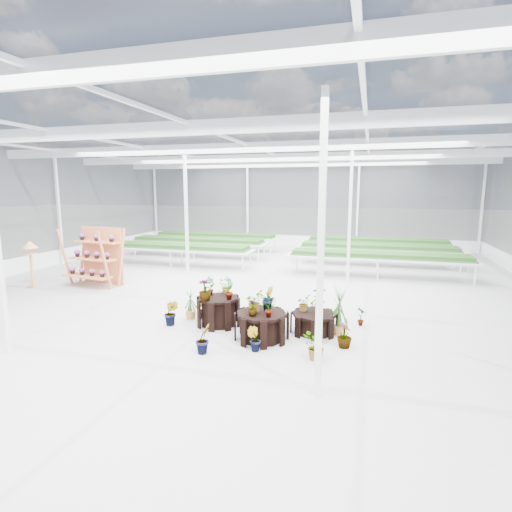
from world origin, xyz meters
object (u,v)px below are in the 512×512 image
(plinth_mid, at_px, (262,326))
(shelf_rack, at_px, (93,257))
(plinth_tall, at_px, (218,311))
(bird_table, at_px, (31,264))
(plinth_low, at_px, (314,323))

(plinth_mid, xyz_separation_m, shelf_rack, (-6.51, 3.09, 0.65))
(plinth_tall, xyz_separation_m, shelf_rack, (-5.31, 2.49, 0.62))
(plinth_tall, distance_m, bird_table, 7.28)
(plinth_tall, bearing_deg, plinth_mid, -26.57)
(plinth_low, bearing_deg, plinth_mid, -145.01)
(plinth_tall, xyz_separation_m, plinth_low, (2.20, 0.10, -0.11))
(plinth_mid, relative_size, plinth_low, 1.11)
(bird_table, bearing_deg, plinth_tall, -28.34)
(plinth_tall, relative_size, bird_table, 0.64)
(plinth_mid, bearing_deg, plinth_tall, 153.43)
(shelf_rack, bearing_deg, plinth_mid, -17.76)
(shelf_rack, bearing_deg, bird_table, -149.08)
(plinth_mid, height_order, shelf_rack, shelf_rack)
(plinth_tall, height_order, plinth_mid, plinth_tall)
(bird_table, bearing_deg, shelf_rack, 8.76)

